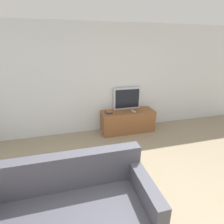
# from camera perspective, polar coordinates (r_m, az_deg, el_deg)

# --- Properties ---
(wall_back) EXTENTS (9.00, 0.06, 2.60)m
(wall_back) POSITION_cam_1_polar(r_m,az_deg,el_deg) (4.33, -4.12, 10.13)
(wall_back) COLOR silver
(wall_back) RESTS_ON ground_plane
(tv_stand) EXTENTS (1.35, 0.48, 0.55)m
(tv_stand) POSITION_cam_1_polar(r_m,az_deg,el_deg) (4.53, 5.11, -2.98)
(tv_stand) COLOR brown
(tv_stand) RESTS_ON ground_plane
(television) EXTENTS (0.71, 0.09, 0.56)m
(television) POSITION_cam_1_polar(r_m,az_deg,el_deg) (4.53, 4.87, 4.48)
(television) COLOR silver
(television) RESTS_ON tv_stand
(couch) EXTENTS (1.88, 0.88, 0.93)m
(couch) POSITION_cam_1_polar(r_m,az_deg,el_deg) (2.31, -14.22, -30.63)
(couch) COLOR #474751
(couch) RESTS_ON ground_plane
(book_stack) EXTENTS (0.17, 0.20, 0.06)m
(book_stack) POSITION_cam_1_polar(r_m,az_deg,el_deg) (4.29, -1.17, 0.05)
(book_stack) COLOR black
(book_stack) RESTS_ON tv_stand
(remote_on_stand) EXTENTS (0.07, 0.16, 0.02)m
(remote_on_stand) POSITION_cam_1_polar(r_m,az_deg,el_deg) (4.41, 7.00, 0.29)
(remote_on_stand) COLOR #B7B7B7
(remote_on_stand) RESTS_ON tv_stand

